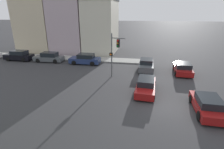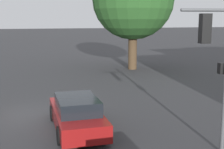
# 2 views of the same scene
# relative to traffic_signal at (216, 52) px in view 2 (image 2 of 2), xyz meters

# --- Properties ---
(ground_plane) EXTENTS (300.00, 300.00, 0.00)m
(ground_plane) POSITION_rel_traffic_signal_xyz_m (-6.16, -5.96, -3.31)
(ground_plane) COLOR #333335
(traffic_signal) EXTENTS (0.51, 1.78, 5.08)m
(traffic_signal) POSITION_rel_traffic_signal_xyz_m (0.00, 0.00, 0.00)
(traffic_signal) COLOR #515456
(traffic_signal) RESTS_ON ground_plane
(crossing_car_3) EXTENTS (4.56, 2.01, 1.35)m
(crossing_car_3) POSITION_rel_traffic_signal_xyz_m (-3.52, -3.66, -2.66)
(crossing_car_3) COLOR maroon
(crossing_car_3) RESTS_ON ground_plane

